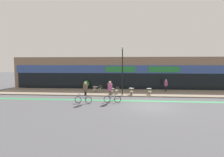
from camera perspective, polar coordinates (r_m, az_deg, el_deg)
ground_plane at (r=16.85m, az=12.41°, el=-8.85°), size 120.00×120.00×0.00m
sidewalk_slab at (r=23.90m, az=10.15°, el=-4.59°), size 40.00×5.50×0.12m
storefront_facade at (r=28.31m, az=9.36°, el=1.80°), size 40.00×4.06×4.96m
bike_lane_stripe at (r=19.04m, az=11.52°, el=-7.23°), size 36.00×0.70×0.01m
bistro_table_0 at (r=23.88m, az=-5.42°, el=-3.15°), size 0.80×0.80×0.71m
bistro_table_1 at (r=22.35m, az=0.04°, el=-3.74°), size 0.61×0.61×0.70m
bistro_table_2 at (r=22.09m, az=6.36°, el=-3.74°), size 0.63×0.63×0.77m
bistro_table_3 at (r=22.47m, az=12.00°, el=-3.73°), size 0.61×0.61×0.74m
cafe_chair_0_near at (r=23.27m, az=-5.68°, el=-3.36°), size 0.43×0.59×0.90m
cafe_chair_0_side at (r=23.79m, az=-3.93°, el=-3.17°), size 0.60×0.45×0.90m
cafe_chair_1_near at (r=21.73m, az=-0.10°, el=-3.93°), size 0.40×0.57×0.90m
cafe_chair_1_side at (r=22.31m, az=1.64°, el=-3.70°), size 0.59×0.43×0.90m
cafe_chair_2_near at (r=21.48m, az=6.38°, el=-4.06°), size 0.43×0.59×0.90m
cafe_chair_3_near at (r=21.86m, az=12.21°, el=-3.99°), size 0.40×0.57×0.90m
planter_pot at (r=26.72m, az=-8.33°, el=-1.91°), size 0.90×0.90×1.32m
lamp_post at (r=21.25m, az=3.42°, el=3.54°), size 0.26×0.26×5.87m
cyclist_0 at (r=17.60m, az=-8.85°, el=-3.99°), size 1.76×0.52×2.17m
cyclist_1 at (r=17.73m, az=-0.48°, el=-3.77°), size 1.76×0.55×2.21m
pedestrian_near_end at (r=25.38m, az=17.20°, el=-1.79°), size 0.45×0.45×1.67m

